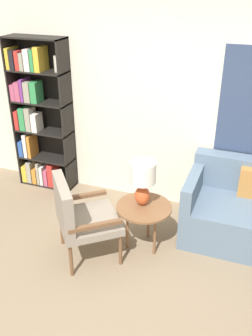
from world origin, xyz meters
name	(u,v)px	position (x,y,z in m)	size (l,w,h in m)	color
ground_plane	(92,307)	(0.00, 0.00, 0.00)	(14.00, 14.00, 0.00)	#847056
wall_back	(164,101)	(0.05, 2.03, 1.35)	(6.40, 0.08, 2.70)	silver
bookshelf	(37,116)	(-1.62, 1.84, 1.01)	(0.78, 0.30, 2.02)	black
armchair	(78,214)	(-0.41, 0.60, 0.54)	(0.84, 0.84, 0.91)	brown
side_table	(144,210)	(0.16, 0.99, 0.47)	(0.59, 0.59, 0.52)	brown
table_lamp	(143,178)	(0.13, 1.03, 0.83)	(0.27, 0.27, 0.49)	#C65128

